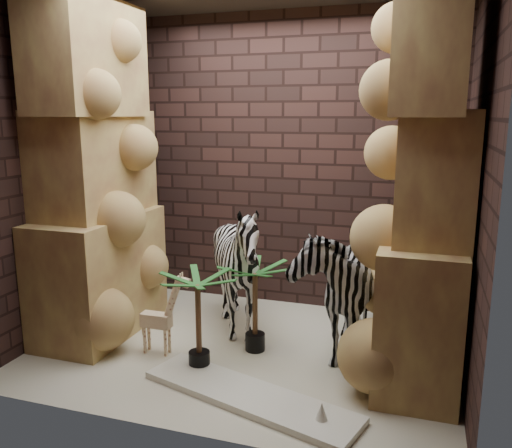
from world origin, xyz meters
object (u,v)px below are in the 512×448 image
(zebra_left, at_px, (239,275))
(palm_back, at_px, (198,322))
(giraffe_toy, at_px, (156,311))
(palm_front, at_px, (255,307))
(zebra_right, at_px, (338,274))
(surfboard, at_px, (249,396))

(zebra_left, height_order, palm_back, zebra_left)
(giraffe_toy, height_order, palm_front, palm_front)
(giraffe_toy, xyz_separation_m, palm_back, (0.46, -0.16, 0.03))
(zebra_right, distance_m, palm_front, 0.75)
(zebra_right, xyz_separation_m, surfboard, (-0.46, -0.98, -0.66))
(palm_front, bearing_deg, palm_back, -123.81)
(palm_front, height_order, palm_back, palm_back)
(zebra_left, bearing_deg, palm_front, -33.67)
(zebra_right, height_order, palm_back, zebra_right)
(zebra_left, bearing_deg, zebra_right, 10.07)
(palm_front, distance_m, palm_back, 0.56)
(palm_back, bearing_deg, giraffe_toy, 160.93)
(zebra_left, bearing_deg, palm_back, -82.17)
(zebra_left, height_order, palm_front, zebra_left)
(zebra_right, bearing_deg, giraffe_toy, -162.51)
(zebra_left, height_order, giraffe_toy, zebra_left)
(zebra_right, bearing_deg, zebra_left, 174.24)
(palm_front, bearing_deg, giraffe_toy, -158.22)
(palm_back, bearing_deg, zebra_right, 34.66)
(giraffe_toy, bearing_deg, zebra_right, 19.15)
(giraffe_toy, relative_size, surfboard, 0.45)
(palm_back, relative_size, surfboard, 0.48)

